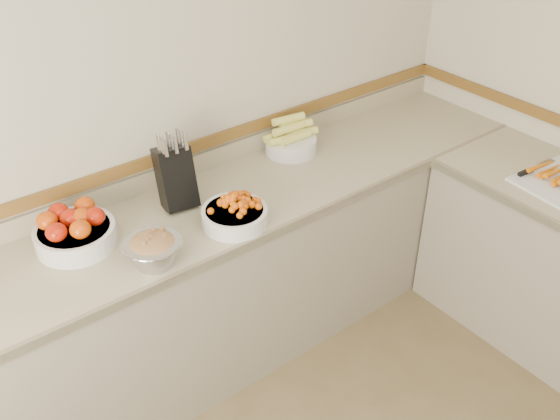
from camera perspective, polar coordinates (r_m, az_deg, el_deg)
back_wall at (r=2.87m, az=-13.76°, el=8.33°), size 4.00×0.00×4.00m
counter_back at (r=3.09m, az=-8.97°, el=-7.98°), size 4.00×0.65×1.08m
knife_block at (r=2.86m, az=-9.54°, el=3.11°), size 0.18×0.21×0.37m
tomato_bowl at (r=2.74m, az=-18.28°, el=-1.78°), size 0.34×0.34×0.17m
cherry_tomato_bowl at (r=2.74m, az=-4.17°, el=-0.32°), size 0.29×0.29×0.16m
corn_bowl at (r=3.30m, az=0.99°, el=6.36°), size 0.30×0.27×0.20m
rhubarb_bowl at (r=2.55m, az=-11.53°, el=-3.60°), size 0.24×0.24×0.14m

